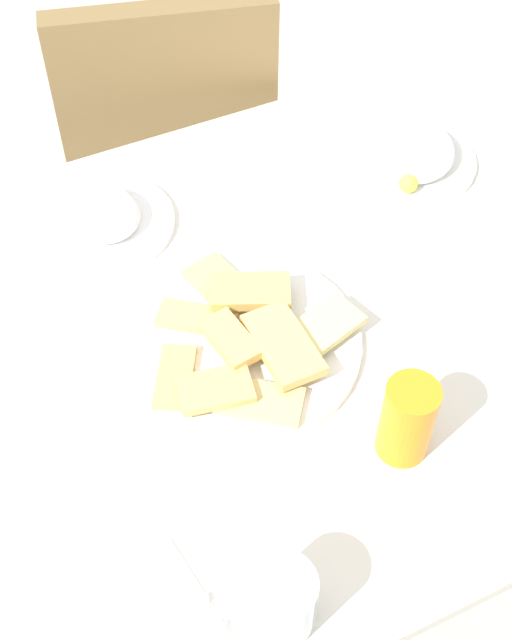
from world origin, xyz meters
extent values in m
plane|color=#B8B3A7|center=(0.00, 0.00, 0.00)|extent=(6.00, 6.00, 0.00)
cube|color=silver|center=(0.00, 0.00, 0.72)|extent=(1.06, 0.91, 0.02)
cylinder|color=#454F4E|center=(0.47, 0.39, 0.35)|extent=(0.04, 0.04, 0.70)
cube|color=brown|center=(0.12, 0.75, 0.40)|extent=(0.51, 0.51, 0.06)
cube|color=brown|center=(0.07, 0.57, 0.66)|extent=(0.40, 0.15, 0.46)
cylinder|color=#332E39|center=(0.36, 0.88, 0.19)|extent=(0.03, 0.03, 0.37)
cylinder|color=#332E39|center=(-0.01, 0.98, 0.19)|extent=(0.03, 0.03, 0.37)
cylinder|color=#332E39|center=(0.26, 0.52, 0.19)|extent=(0.03, 0.03, 0.37)
cylinder|color=#332E39|center=(-0.11, 0.62, 0.19)|extent=(0.03, 0.03, 0.37)
cylinder|color=white|center=(-0.05, -0.01, 0.73)|extent=(0.33, 0.33, 0.01)
cube|color=#DAB65C|center=(-0.01, 0.04, 0.77)|extent=(0.12, 0.10, 0.02)
cube|color=tan|center=(-0.03, 0.09, 0.74)|extent=(0.08, 0.11, 0.01)
cube|color=#E9B862|center=(-0.07, -0.03, 0.77)|extent=(0.06, 0.10, 0.02)
cube|color=#DAAF5E|center=(-0.15, -0.04, 0.75)|extent=(0.09, 0.11, 0.01)
cube|color=tan|center=(-0.07, -0.12, 0.75)|extent=(0.12, 0.11, 0.01)
cube|color=#E8A665|center=(-0.09, 0.04, 0.75)|extent=(0.11, 0.10, 0.01)
cube|color=#DFB266|center=(-0.01, -0.06, 0.77)|extent=(0.07, 0.13, 0.02)
cube|color=#E6AA60|center=(-0.11, -0.09, 0.76)|extent=(0.11, 0.08, 0.01)
cube|color=#E1D484|center=(0.06, -0.05, 0.76)|extent=(0.11, 0.09, 0.01)
cylinder|color=white|center=(0.36, 0.21, 0.73)|extent=(0.23, 0.23, 0.01)
ellipsoid|color=white|center=(0.36, 0.21, 0.76)|extent=(0.20, 0.20, 0.07)
sphere|color=yellow|center=(0.32, 0.15, 0.75)|extent=(0.03, 0.03, 0.03)
cylinder|color=white|center=(-0.14, 0.29, 0.73)|extent=(0.22, 0.22, 0.01)
ellipsoid|color=white|center=(-0.14, 0.29, 0.75)|extent=(0.14, 0.15, 0.06)
cylinder|color=orange|center=(0.07, -0.25, 0.79)|extent=(0.09, 0.09, 0.12)
cylinder|color=silver|center=(-0.16, -0.38, 0.77)|extent=(0.08, 0.08, 0.09)
cube|color=white|center=(-0.31, -0.32, 0.73)|extent=(0.17, 0.17, 0.00)
cube|color=silver|center=(-0.31, -0.30, 0.73)|extent=(0.16, 0.07, 0.00)
camera|label=1|loc=(-0.34, -0.68, 1.67)|focal=48.59mm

